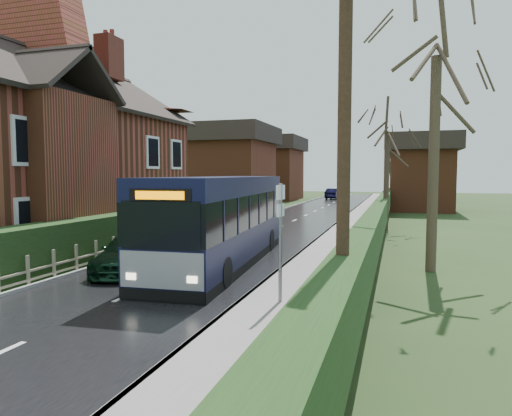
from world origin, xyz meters
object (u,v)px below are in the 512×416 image
(bus, at_px, (222,221))
(bus_stop_sign, at_px, (280,226))
(car_silver, at_px, (232,221))
(brick_house, at_px, (41,147))
(car_green, at_px, (132,253))
(telegraph_pole, at_px, (344,165))

(bus, height_order, bus_stop_sign, bus)
(car_silver, distance_m, bus_stop_sign, 12.97)
(car_silver, relative_size, bus_stop_sign, 1.44)
(brick_house, distance_m, bus_stop_sign, 14.52)
(brick_house, height_order, car_green, brick_house)
(car_green, relative_size, telegraph_pole, 0.63)
(car_green, xyz_separation_m, bus_stop_sign, (5.60, -2.52, 1.34))
(brick_house, distance_m, car_silver, 9.60)
(car_silver, xyz_separation_m, car_green, (-0.10, -9.16, -0.12))
(bus, distance_m, car_green, 3.18)
(car_silver, height_order, bus_stop_sign, bus_stop_sign)
(bus_stop_sign, bearing_deg, car_green, 161.51)
(bus, bearing_deg, brick_house, 163.06)
(car_green, bearing_deg, bus_stop_sign, -38.98)
(brick_house, height_order, telegraph_pole, brick_house)
(brick_house, xyz_separation_m, car_green, (7.13, -4.02, -3.78))
(bus, relative_size, bus_stop_sign, 3.47)
(car_silver, bearing_deg, car_green, -88.42)
(brick_house, bearing_deg, car_silver, 35.37)
(bus, bearing_deg, bus_stop_sign, -58.25)
(car_silver, height_order, telegraph_pole, telegraph_pole)
(brick_house, xyz_separation_m, bus_stop_sign, (12.73, -6.54, -2.44))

